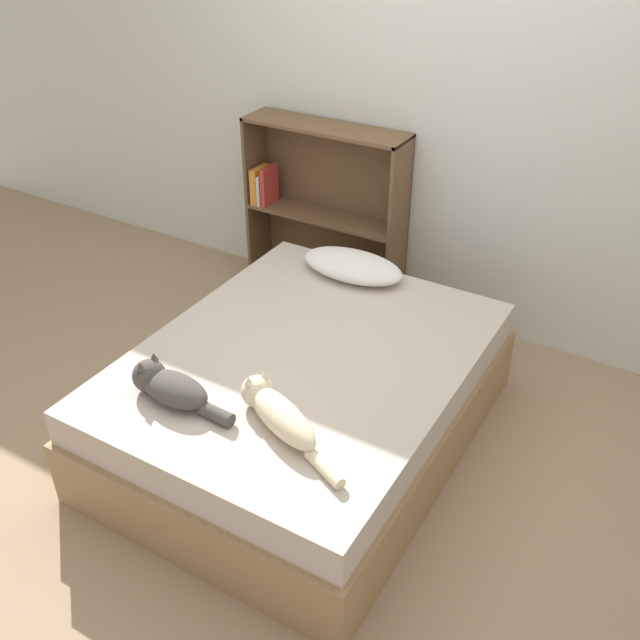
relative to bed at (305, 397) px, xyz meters
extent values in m
plane|color=#997F60|center=(0.00, 0.00, -0.24)|extent=(8.00, 8.00, 0.00)
cube|color=silver|center=(0.00, 1.38, 1.01)|extent=(8.00, 0.06, 2.50)
cube|color=#99754C|center=(0.00, 0.00, -0.08)|extent=(1.41, 1.81, 0.33)
cube|color=#C1B2A3|center=(0.00, 0.00, 0.17)|extent=(1.37, 1.76, 0.17)
ellipsoid|color=white|center=(-0.15, 0.73, 0.31)|extent=(0.56, 0.30, 0.12)
ellipsoid|color=beige|center=(0.19, -0.47, 0.31)|extent=(0.44, 0.30, 0.12)
sphere|color=beige|center=(0.02, -0.40, 0.32)|extent=(0.13, 0.13, 0.13)
cone|color=beige|center=(0.01, -0.43, 0.39)|extent=(0.04, 0.04, 0.03)
cone|color=beige|center=(0.04, -0.36, 0.39)|extent=(0.04, 0.04, 0.03)
cylinder|color=beige|center=(0.45, -0.59, 0.28)|extent=(0.20, 0.12, 0.05)
ellipsoid|color=#47423D|center=(-0.28, -0.55, 0.31)|extent=(0.33, 0.18, 0.12)
sphere|color=#47423D|center=(-0.41, -0.55, 0.32)|extent=(0.14, 0.14, 0.14)
cone|color=#47423D|center=(-0.41, -0.58, 0.40)|extent=(0.04, 0.04, 0.03)
cone|color=#47423D|center=(-0.41, -0.51, 0.40)|extent=(0.04, 0.04, 0.03)
cylinder|color=#47423D|center=(-0.06, -0.56, 0.28)|extent=(0.15, 0.07, 0.06)
cube|color=brown|center=(-1.09, 1.21, 0.30)|extent=(0.02, 0.26, 1.10)
cube|color=brown|center=(-0.12, 1.21, 0.30)|extent=(0.02, 0.26, 1.10)
cube|color=brown|center=(-0.60, 1.21, -0.23)|extent=(0.99, 0.26, 0.02)
cube|color=brown|center=(-0.60, 1.21, 0.84)|extent=(0.99, 0.26, 0.02)
cube|color=brown|center=(-0.60, 1.21, 0.30)|extent=(0.95, 0.26, 0.02)
cube|color=brown|center=(-0.60, 1.33, 0.30)|extent=(0.99, 0.02, 1.10)
cube|color=orange|center=(-1.04, 1.17, 0.42)|extent=(0.04, 0.16, 0.22)
cube|color=beige|center=(-1.00, 1.17, 0.41)|extent=(0.02, 0.16, 0.19)
cube|color=#B7332D|center=(-0.97, 1.17, 0.43)|extent=(0.03, 0.16, 0.24)
camera|label=1|loc=(1.38, -2.19, 2.11)|focal=40.00mm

